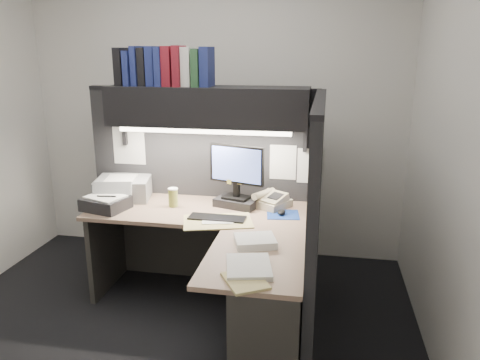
% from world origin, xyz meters
% --- Properties ---
extents(floor, '(3.50, 3.50, 0.00)m').
position_xyz_m(floor, '(0.00, 0.00, 0.00)').
color(floor, black).
rests_on(floor, ground).
extents(wall_back, '(3.50, 0.04, 2.70)m').
position_xyz_m(wall_back, '(0.00, 1.50, 1.35)').
color(wall_back, white).
rests_on(wall_back, floor).
extents(wall_right, '(0.04, 3.00, 2.70)m').
position_xyz_m(wall_right, '(1.75, 0.00, 1.35)').
color(wall_right, white).
rests_on(wall_right, floor).
extents(partition_back, '(1.90, 0.06, 1.60)m').
position_xyz_m(partition_back, '(0.03, 0.93, 0.80)').
color(partition_back, black).
rests_on(partition_back, floor).
extents(partition_right, '(0.06, 1.50, 1.60)m').
position_xyz_m(partition_right, '(0.98, 0.18, 0.80)').
color(partition_right, black).
rests_on(partition_right, floor).
extents(desk, '(1.70, 1.53, 0.73)m').
position_xyz_m(desk, '(0.43, -0.00, 0.44)').
color(desk, '#987861').
rests_on(desk, floor).
extents(overhead_shelf, '(1.55, 0.34, 0.30)m').
position_xyz_m(overhead_shelf, '(0.12, 0.75, 1.50)').
color(overhead_shelf, black).
rests_on(overhead_shelf, partition_back).
extents(task_light_tube, '(1.32, 0.04, 0.04)m').
position_xyz_m(task_light_tube, '(0.12, 0.61, 1.33)').
color(task_light_tube, white).
rests_on(task_light_tube, overhead_shelf).
extents(monitor, '(0.44, 0.28, 0.49)m').
position_xyz_m(monitor, '(0.36, 0.68, 0.93)').
color(monitor, black).
rests_on(monitor, desk).
extents(keyboard, '(0.42, 0.15, 0.02)m').
position_xyz_m(keyboard, '(0.28, 0.37, 0.74)').
color(keyboard, black).
rests_on(keyboard, desk).
extents(mousepad, '(0.26, 0.25, 0.00)m').
position_xyz_m(mousepad, '(0.74, 0.55, 0.73)').
color(mousepad, navy).
rests_on(mousepad, desk).
extents(mouse, '(0.06, 0.10, 0.03)m').
position_xyz_m(mouse, '(0.73, 0.55, 0.75)').
color(mouse, black).
rests_on(mouse, mousepad).
extents(telephone, '(0.32, 0.33, 0.09)m').
position_xyz_m(telephone, '(0.64, 0.72, 0.78)').
color(telephone, beige).
rests_on(telephone, desk).
extents(coffee_cup, '(0.09, 0.09, 0.14)m').
position_xyz_m(coffee_cup, '(-0.13, 0.59, 0.80)').
color(coffee_cup, '#C3C04E').
rests_on(coffee_cup, desk).
extents(printer, '(0.49, 0.44, 0.17)m').
position_xyz_m(printer, '(-0.60, 0.73, 0.82)').
color(printer, gray).
rests_on(printer, desk).
extents(notebook_stack, '(0.37, 0.34, 0.10)m').
position_xyz_m(notebook_stack, '(-0.61, 0.43, 0.78)').
color(notebook_stack, black).
rests_on(notebook_stack, desk).
extents(open_folder, '(0.56, 0.44, 0.01)m').
position_xyz_m(open_folder, '(0.29, 0.32, 0.73)').
color(open_folder, tan).
rests_on(open_folder, desk).
extents(paper_stack_a, '(0.30, 0.28, 0.05)m').
position_xyz_m(paper_stack_a, '(0.62, -0.03, 0.75)').
color(paper_stack_a, white).
rests_on(paper_stack_a, desk).
extents(paper_stack_b, '(0.31, 0.35, 0.03)m').
position_xyz_m(paper_stack_b, '(0.64, -0.38, 0.75)').
color(paper_stack_b, white).
rests_on(paper_stack_b, desk).
extents(manila_stack, '(0.30, 0.32, 0.01)m').
position_xyz_m(manila_stack, '(0.64, -0.53, 0.74)').
color(manila_stack, tan).
rests_on(manila_stack, desk).
extents(binder_row, '(0.74, 0.26, 0.30)m').
position_xyz_m(binder_row, '(-0.20, 0.75, 1.79)').
color(binder_row, black).
rests_on(binder_row, overhead_shelf).
extents(pinned_papers, '(1.76, 1.31, 0.51)m').
position_xyz_m(pinned_papers, '(0.42, 0.56, 1.05)').
color(pinned_papers, white).
rests_on(pinned_papers, partition_back).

